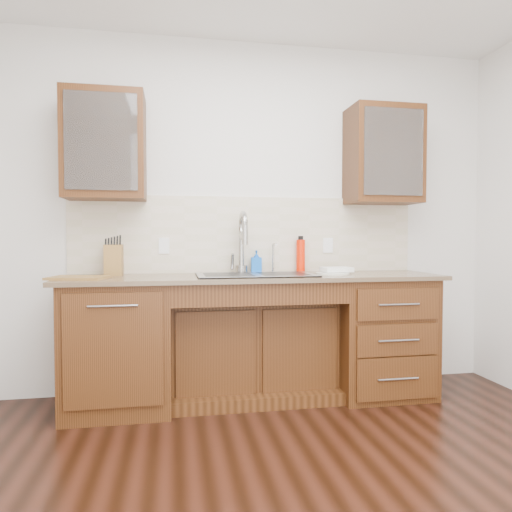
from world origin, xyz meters
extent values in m
cube|color=silver|center=(0.00, 1.80, 1.35)|extent=(4.00, 0.10, 2.70)
cube|color=#593014|center=(-0.95, 1.44, 0.44)|extent=(0.70, 0.62, 0.88)
cube|color=#593014|center=(0.00, 1.53, 0.35)|extent=(1.20, 0.44, 0.70)
cube|color=#593014|center=(0.95, 1.44, 0.44)|extent=(0.70, 0.62, 0.88)
cube|color=#84705B|center=(0.00, 1.43, 0.90)|extent=(2.70, 0.65, 0.03)
cube|color=beige|center=(0.00, 1.74, 1.21)|extent=(2.70, 0.02, 0.59)
cube|color=#9E9EA5|center=(0.00, 1.41, 0.83)|extent=(0.84, 0.46, 0.19)
cylinder|color=#999993|center=(-0.07, 1.64, 1.11)|extent=(0.04, 0.04, 0.40)
cylinder|color=#999993|center=(0.18, 1.65, 1.03)|extent=(0.02, 0.02, 0.24)
cube|color=#593014|center=(-1.05, 1.58, 1.83)|extent=(0.55, 0.34, 0.75)
cube|color=#593014|center=(1.05, 1.58, 1.83)|extent=(0.55, 0.34, 0.75)
cube|color=white|center=(-0.65, 1.73, 1.12)|extent=(0.08, 0.01, 0.12)
cube|color=white|center=(0.65, 1.73, 1.12)|extent=(0.08, 0.01, 0.12)
imported|color=blue|center=(0.05, 1.67, 1.00)|extent=(0.09, 0.09, 0.17)
cylinder|color=red|center=(0.41, 1.67, 1.04)|extent=(0.07, 0.07, 0.25)
cylinder|color=silver|center=(0.58, 1.41, 0.92)|extent=(0.29, 0.29, 0.01)
cube|color=white|center=(0.63, 1.46, 0.94)|extent=(0.23, 0.17, 0.03)
cube|color=olive|center=(-1.01, 1.63, 1.02)|extent=(0.13, 0.20, 0.22)
cube|color=#A06336|center=(-1.19, 1.35, 0.92)|extent=(0.40, 0.32, 0.02)
imported|color=white|center=(-1.20, 1.58, 1.77)|extent=(0.16, 0.16, 0.10)
imported|color=white|center=(-0.93, 1.58, 1.77)|extent=(0.09, 0.09, 0.08)
imported|color=white|center=(0.99, 1.58, 1.77)|extent=(0.15, 0.15, 0.10)
imported|color=white|center=(1.15, 1.58, 1.77)|extent=(0.13, 0.13, 0.09)
camera|label=1|loc=(-0.58, -1.80, 1.18)|focal=32.00mm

